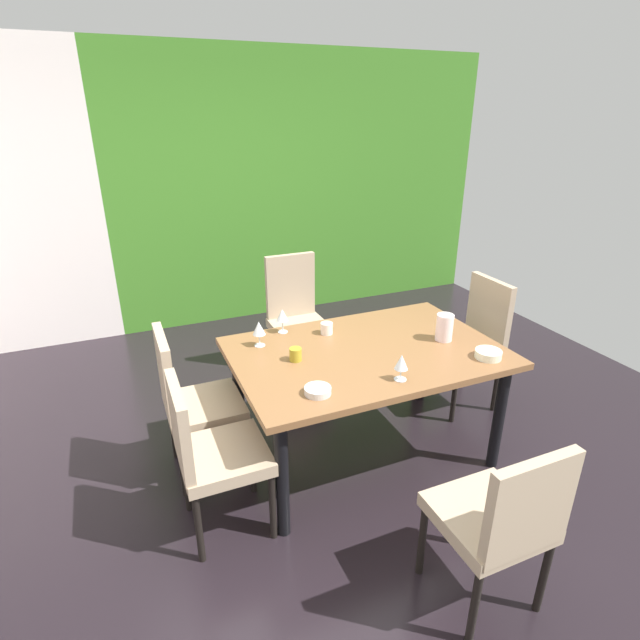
% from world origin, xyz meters
% --- Properties ---
extents(ground_plane, '(5.97, 5.29, 0.02)m').
position_xyz_m(ground_plane, '(0.00, 0.00, -0.01)').
color(ground_plane, black).
extents(garden_window_panel, '(4.05, 0.10, 2.67)m').
position_xyz_m(garden_window_panel, '(0.96, 2.60, 1.34)').
color(garden_window_panel, '#3C7A24').
rests_on(garden_window_panel, ground_plane).
extents(dining_table, '(1.61, 1.07, 0.76)m').
position_xyz_m(dining_table, '(0.27, -0.07, 0.67)').
color(dining_table, brown).
rests_on(dining_table, ground_plane).
extents(chair_left_far, '(0.45, 0.44, 0.96)m').
position_xyz_m(chair_left_far, '(-0.77, 0.18, 0.53)').
color(chair_left_far, tan).
rests_on(chair_left_far, ground_plane).
extents(chair_right_far, '(0.44, 0.44, 0.98)m').
position_xyz_m(chair_right_far, '(1.31, 0.18, 0.54)').
color(chair_right_far, tan).
rests_on(chair_right_far, ground_plane).
extents(chair_head_far, '(0.44, 0.45, 1.02)m').
position_xyz_m(chair_head_far, '(0.26, 1.14, 0.55)').
color(chair_head_far, tan).
rests_on(chair_head_far, ground_plane).
extents(chair_left_near, '(0.45, 0.44, 0.90)m').
position_xyz_m(chair_left_near, '(-0.76, -0.32, 0.51)').
color(chair_left_near, tan).
rests_on(chair_left_near, ground_plane).
extents(chair_head_near, '(0.44, 0.44, 0.90)m').
position_xyz_m(chair_head_near, '(0.28, -1.27, 0.51)').
color(chair_head_near, tan).
rests_on(chair_head_near, ground_plane).
extents(wine_glass_right, '(0.08, 0.08, 0.16)m').
position_xyz_m(wine_glass_right, '(-0.31, 0.24, 0.87)').
color(wine_glass_right, silver).
rests_on(wine_glass_right, dining_table).
extents(wine_glass_rear, '(0.08, 0.08, 0.16)m').
position_xyz_m(wine_glass_rear, '(-0.11, 0.38, 0.88)').
color(wine_glass_rear, silver).
rests_on(wine_glass_rear, dining_table).
extents(wine_glass_south, '(0.07, 0.07, 0.15)m').
position_xyz_m(wine_glass_south, '(0.27, -0.46, 0.86)').
color(wine_glass_south, silver).
rests_on(wine_glass_south, dining_table).
extents(serving_bowl_left, '(0.15, 0.15, 0.05)m').
position_xyz_m(serving_bowl_left, '(0.87, -0.44, 0.78)').
color(serving_bowl_left, '#EBECCE').
rests_on(serving_bowl_left, dining_table).
extents(serving_bowl_east, '(0.14, 0.14, 0.04)m').
position_xyz_m(serving_bowl_east, '(-0.20, -0.42, 0.78)').
color(serving_bowl_east, silver).
rests_on(serving_bowl_east, dining_table).
extents(cup_west, '(0.08, 0.08, 0.07)m').
position_xyz_m(cup_west, '(0.14, 0.24, 0.80)').
color(cup_west, white).
rests_on(cup_west, dining_table).
extents(cup_near_shelf, '(0.07, 0.07, 0.08)m').
position_xyz_m(cup_near_shelf, '(-0.17, -0.03, 0.80)').
color(cup_near_shelf, '#AB9627').
rests_on(cup_near_shelf, dining_table).
extents(pitcher_front, '(0.12, 0.11, 0.17)m').
position_xyz_m(pitcher_front, '(0.78, -0.13, 0.85)').
color(pitcher_front, white).
rests_on(pitcher_front, dining_table).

